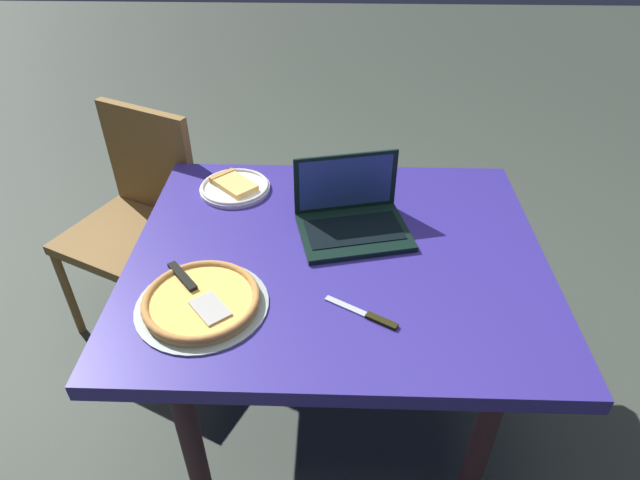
# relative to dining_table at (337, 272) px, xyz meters

# --- Properties ---
(ground_plane) EXTENTS (12.00, 12.00, 0.00)m
(ground_plane) POSITION_rel_dining_table_xyz_m (0.00, 0.00, -0.66)
(ground_plane) COLOR #3F483E
(dining_table) EXTENTS (1.24, 1.04, 0.74)m
(dining_table) POSITION_rel_dining_table_xyz_m (0.00, 0.00, 0.00)
(dining_table) COLOR navy
(dining_table) RESTS_ON ground_plane
(laptop) EXTENTS (0.38, 0.32, 0.22)m
(laptop) POSITION_rel_dining_table_xyz_m (-0.04, -0.12, 0.12)
(laptop) COLOR black
(laptop) RESTS_ON dining_table
(pizza_plate) EXTENTS (0.25, 0.25, 0.04)m
(pizza_plate) POSITION_rel_dining_table_xyz_m (0.36, -0.34, 0.09)
(pizza_plate) COLOR white
(pizza_plate) RESTS_ON dining_table
(pizza_tray) EXTENTS (0.36, 0.36, 0.04)m
(pizza_tray) POSITION_rel_dining_table_xyz_m (0.36, 0.25, 0.10)
(pizza_tray) COLOR #9CAAA5
(pizza_tray) RESTS_ON dining_table
(table_knife) EXTENTS (0.19, 0.12, 0.01)m
(table_knife) POSITION_rel_dining_table_xyz_m (-0.08, 0.27, 0.08)
(table_knife) COLOR #B7BDC2
(table_knife) RESTS_ON dining_table
(chair_near) EXTENTS (0.59, 0.59, 0.92)m
(chair_near) POSITION_rel_dining_table_xyz_m (0.81, -0.51, -0.14)
(chair_near) COLOR olive
(chair_near) RESTS_ON ground_plane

